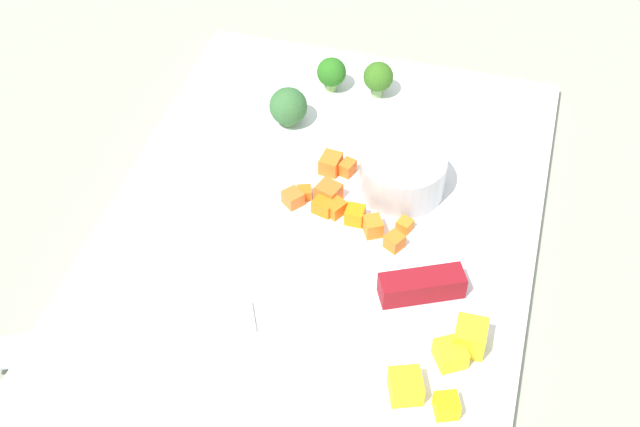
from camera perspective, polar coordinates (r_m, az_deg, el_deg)
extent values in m
plane|color=gray|center=(0.74, 0.00, -1.19)|extent=(4.00, 4.00, 0.00)
cube|color=white|center=(0.73, 0.00, -0.87)|extent=(0.46, 0.34, 0.01)
cylinder|color=#BABABC|center=(0.75, 5.23, 2.49)|extent=(0.07, 0.07, 0.03)
cube|color=silver|center=(0.67, -12.30, -7.54)|extent=(0.11, 0.18, 0.00)
cube|color=maroon|center=(0.67, 6.46, -4.56)|extent=(0.05, 0.07, 0.02)
cube|color=orange|center=(0.73, 0.13, 0.54)|extent=(0.02, 0.02, 0.01)
cube|color=orange|center=(0.73, 0.99, 0.36)|extent=(0.02, 0.02, 0.01)
cube|color=orange|center=(0.71, 4.73, -1.78)|extent=(0.02, 0.02, 0.01)
cube|color=orange|center=(0.74, -1.73, 0.98)|extent=(0.02, 0.02, 0.01)
cube|color=orange|center=(0.72, 2.23, -0.09)|extent=(0.02, 0.01, 0.01)
cube|color=orange|center=(0.77, 0.68, 3.18)|extent=(0.02, 0.02, 0.02)
cube|color=orange|center=(0.74, 0.81, 1.28)|extent=(0.02, 0.02, 0.02)
cube|color=orange|center=(0.74, -0.99, 1.33)|extent=(0.01, 0.01, 0.01)
cube|color=orange|center=(0.71, 3.33, -0.95)|extent=(0.02, 0.02, 0.01)
cube|color=orange|center=(0.76, 1.75, 2.91)|extent=(0.02, 0.01, 0.01)
cube|color=orange|center=(0.72, 5.39, -0.74)|extent=(0.01, 0.01, 0.01)
cube|color=yellow|center=(0.62, 5.44, -10.83)|extent=(0.03, 0.03, 0.02)
cube|color=yellow|center=(0.64, 8.25, -8.78)|extent=(0.03, 0.03, 0.02)
cube|color=yellow|center=(0.62, 8.01, -11.96)|extent=(0.02, 0.02, 0.01)
cube|color=yellow|center=(0.65, 9.49, -7.71)|extent=(0.02, 0.02, 0.02)
cylinder|color=#8AB95D|center=(0.85, 0.72, 8.19)|extent=(0.01, 0.01, 0.01)
sphere|color=#286A1C|center=(0.84, 0.73, 8.94)|extent=(0.03, 0.03, 0.03)
cylinder|color=#86AC63|center=(0.85, 3.67, 7.85)|extent=(0.01, 0.01, 0.01)
sphere|color=#35691C|center=(0.84, 3.71, 8.64)|extent=(0.03, 0.03, 0.03)
cylinder|color=#88B76D|center=(0.81, -1.99, 6.01)|extent=(0.01, 0.01, 0.01)
sphere|color=#356634|center=(0.81, -2.02, 6.80)|extent=(0.03, 0.03, 0.03)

